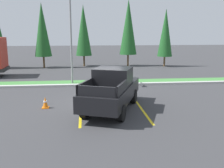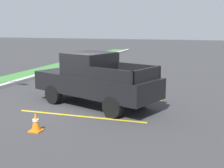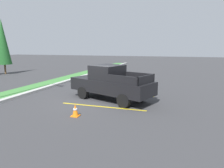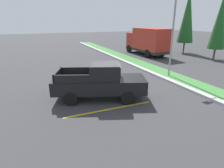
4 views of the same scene
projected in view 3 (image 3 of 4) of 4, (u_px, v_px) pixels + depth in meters
name	position (u px, v px, depth m)	size (l,w,h in m)	color
ground_plane	(93.00, 101.00, 12.24)	(120.00, 120.00, 0.00)	#38383A
parking_line_near	(102.00, 107.00, 11.07)	(0.12, 4.80, 0.01)	yellow
parking_line_far	(118.00, 94.00, 13.97)	(0.12, 4.80, 0.01)	yellow
curb_strip	(24.00, 94.00, 13.75)	(56.00, 0.40, 0.15)	#B2B2AD
grass_median	(11.00, 93.00, 14.09)	(56.00, 1.80, 0.06)	#42843D
pickup_truck_main	(111.00, 83.00, 12.36)	(3.62, 5.55, 2.10)	black
cypress_tree_rightmost	(3.00, 42.00, 23.81)	(1.66, 1.66, 6.37)	brown
traffic_cone	(75.00, 110.00, 9.50)	(0.36, 0.36, 0.60)	orange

